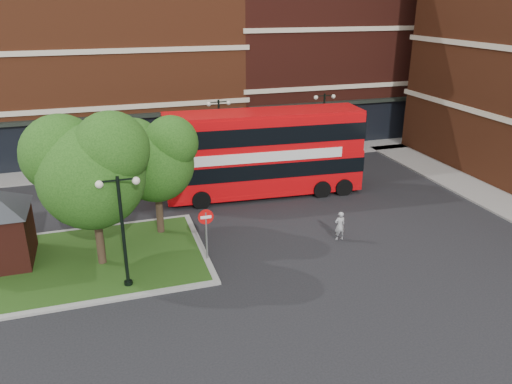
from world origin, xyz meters
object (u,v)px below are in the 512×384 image
object	(u,v)px
bus	(264,148)
car_silver	(187,162)
car_white	(285,153)
woman	(340,226)

from	to	relation	value
bus	car_silver	size ratio (longest dim) A/B	2.68
bus	car_white	bearing A→B (deg)	61.80
bus	woman	xyz separation A→B (m)	(1.66, -7.25, -2.25)
car_silver	car_white	size ratio (longest dim) A/B	1.06
bus	car_white	world-z (taller)	bus
bus	woman	bearing A→B (deg)	-73.21
car_silver	car_white	xyz separation A→B (m)	(7.32, 0.00, -0.07)
bus	woman	size ratio (longest dim) A/B	7.96
woman	car_silver	xyz separation A→B (m)	(-5.44, 12.90, 0.01)
woman	car_silver	size ratio (longest dim) A/B	0.34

